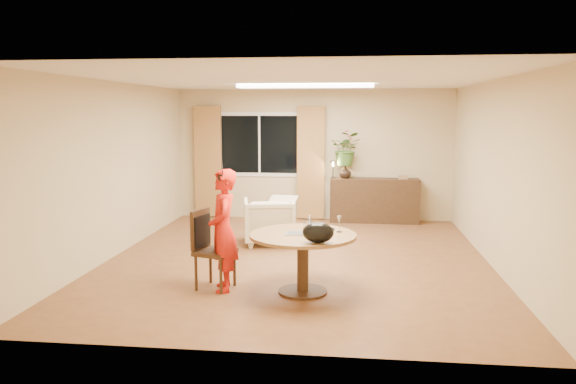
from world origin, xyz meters
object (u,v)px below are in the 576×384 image
object	(u,v)px
dining_table	(303,247)
armchair	(269,221)
dining_chair	(215,250)
child	(223,230)
sideboard	(374,200)

from	to	relation	value
dining_table	armchair	xyz separation A→B (m)	(-0.79, 2.49, -0.19)
dining_chair	dining_table	bearing A→B (deg)	13.07
armchair	child	bearing A→B (deg)	74.10
dining_chair	child	size ratio (longest dim) A/B	0.66
dining_chair	child	xyz separation A→B (m)	(0.12, -0.05, 0.25)
child	sideboard	distance (m)	4.93
dining_chair	armchair	distance (m)	2.46
dining_table	child	xyz separation A→B (m)	(-0.96, 0.01, 0.17)
dining_table	sideboard	xyz separation A→B (m)	(1.00, 4.52, -0.14)
child	armchair	bearing A→B (deg)	161.00
dining_chair	armchair	bearing A→B (deg)	99.10
dining_table	dining_chair	bearing A→B (deg)	177.12
dining_table	sideboard	world-z (taller)	sideboard
dining_table	dining_chair	distance (m)	1.08
child	sideboard	xyz separation A→B (m)	(1.96, 4.52, -0.31)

